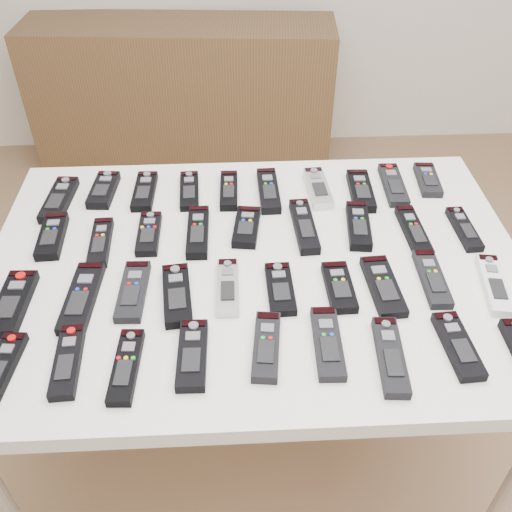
{
  "coord_description": "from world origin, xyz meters",
  "views": [
    {
      "loc": [
        -0.15,
        -0.95,
        1.66
      ],
      "look_at": [
        -0.1,
        0.04,
        0.8
      ],
      "focal_mm": 40.0,
      "sensor_mm": 36.0,
      "label": 1
    }
  ],
  "objects_px": {
    "remote_14": "(246,227)",
    "remote_26": "(383,286)",
    "remote_1": "(104,190)",
    "remote_31": "(126,366)",
    "remote_8": "(393,185)",
    "remote_15": "(304,226)",
    "table": "(256,281)",
    "remote_13": "(198,232)",
    "remote_6": "(318,188)",
    "remote_21": "(133,291)",
    "remote_35": "(390,356)",
    "sideboard": "(183,98)",
    "remote_10": "(52,236)",
    "remote_9": "(428,180)",
    "remote_17": "(414,231)",
    "remote_19": "(13,303)",
    "remote_25": "(339,287)",
    "remote_23": "(228,287)",
    "remote_32": "(192,355)",
    "remote_4": "(229,190)",
    "remote_16": "(359,226)",
    "remote_29": "(1,367)",
    "remote_20": "(82,297)",
    "remote_24": "(280,289)",
    "remote_28": "(494,285)",
    "remote_30": "(68,361)",
    "remote_22": "(177,295)",
    "remote_36": "(458,346)",
    "remote_0": "(59,200)",
    "remote_18": "(464,229)",
    "remote_33": "(266,346)",
    "remote_34": "(328,343)",
    "remote_11": "(101,242)",
    "remote_12": "(149,234)",
    "remote_7": "(361,191)"
  },
  "relations": [
    {
      "from": "remote_14",
      "to": "remote_26",
      "type": "height_order",
      "value": "remote_14"
    },
    {
      "from": "remote_1",
      "to": "remote_31",
      "type": "distance_m",
      "value": 0.61
    },
    {
      "from": "remote_8",
      "to": "remote_15",
      "type": "distance_m",
      "value": 0.31
    },
    {
      "from": "table",
      "to": "remote_13",
      "type": "xyz_separation_m",
      "value": [
        -0.14,
        0.11,
        0.07
      ]
    },
    {
      "from": "remote_6",
      "to": "remote_21",
      "type": "bearing_deg",
      "value": -143.74
    },
    {
      "from": "remote_35",
      "to": "remote_13",
      "type": "bearing_deg",
      "value": 137.43
    },
    {
      "from": "sideboard",
      "to": "remote_10",
      "type": "relative_size",
      "value": 9.23
    },
    {
      "from": "remote_9",
      "to": "remote_17",
      "type": "height_order",
      "value": "remote_17"
    },
    {
      "from": "remote_19",
      "to": "remote_25",
      "type": "relative_size",
      "value": 1.24
    },
    {
      "from": "remote_23",
      "to": "remote_32",
      "type": "bearing_deg",
      "value": -110.08
    },
    {
      "from": "remote_4",
      "to": "remote_19",
      "type": "height_order",
      "value": "remote_19"
    },
    {
      "from": "remote_16",
      "to": "remote_17",
      "type": "height_order",
      "value": "remote_16"
    },
    {
      "from": "remote_29",
      "to": "remote_15",
      "type": "bearing_deg",
      "value": 38.85
    },
    {
      "from": "remote_9",
      "to": "remote_29",
      "type": "xyz_separation_m",
      "value": [
        -0.99,
        -0.59,
        0.0
      ]
    },
    {
      "from": "remote_25",
      "to": "remote_6",
      "type": "bearing_deg",
      "value": 87.94
    },
    {
      "from": "remote_4",
      "to": "remote_20",
      "type": "relative_size",
      "value": 0.8
    },
    {
      "from": "remote_15",
      "to": "remote_17",
      "type": "height_order",
      "value": "remote_15"
    },
    {
      "from": "remote_17",
      "to": "remote_24",
      "type": "bearing_deg",
      "value": -153.47
    },
    {
      "from": "remote_28",
      "to": "remote_30",
      "type": "relative_size",
      "value": 1.05
    },
    {
      "from": "remote_15",
      "to": "remote_23",
      "type": "height_order",
      "value": "remote_15"
    },
    {
      "from": "remote_22",
      "to": "remote_16",
      "type": "bearing_deg",
      "value": 21.07
    },
    {
      "from": "remote_28",
      "to": "remote_36",
      "type": "distance_m",
      "value": 0.21
    },
    {
      "from": "remote_0",
      "to": "remote_17",
      "type": "xyz_separation_m",
      "value": [
        0.89,
        -0.18,
        -0.0
      ]
    },
    {
      "from": "remote_25",
      "to": "remote_18",
      "type": "bearing_deg",
      "value": 27.77
    },
    {
      "from": "remote_15",
      "to": "remote_18",
      "type": "relative_size",
      "value": 1.24
    },
    {
      "from": "remote_26",
      "to": "remote_30",
      "type": "distance_m",
      "value": 0.67
    },
    {
      "from": "remote_16",
      "to": "remote_32",
      "type": "xyz_separation_m",
      "value": [
        -0.4,
        -0.39,
        0.0
      ]
    },
    {
      "from": "remote_8",
      "to": "remote_29",
      "type": "distance_m",
      "value": 1.06
    },
    {
      "from": "remote_30",
      "to": "remote_0",
      "type": "bearing_deg",
      "value": 100.51
    },
    {
      "from": "remote_0",
      "to": "remote_10",
      "type": "distance_m",
      "value": 0.15
    },
    {
      "from": "remote_28",
      "to": "remote_36",
      "type": "xyz_separation_m",
      "value": [
        -0.13,
        -0.17,
        0.0
      ]
    },
    {
      "from": "remote_9",
      "to": "remote_0",
      "type": "bearing_deg",
      "value": -172.44
    },
    {
      "from": "remote_19",
      "to": "remote_32",
      "type": "distance_m",
      "value": 0.42
    },
    {
      "from": "remote_13",
      "to": "remote_18",
      "type": "bearing_deg",
      "value": -1.02
    },
    {
      "from": "remote_33",
      "to": "remote_34",
      "type": "bearing_deg",
      "value": 8.44
    },
    {
      "from": "remote_11",
      "to": "remote_15",
      "type": "distance_m",
      "value": 0.49
    },
    {
      "from": "remote_16",
      "to": "remote_18",
      "type": "bearing_deg",
      "value": 1.19
    },
    {
      "from": "remote_30",
      "to": "remote_25",
      "type": "bearing_deg",
      "value": 14.82
    },
    {
      "from": "remote_10",
      "to": "remote_22",
      "type": "height_order",
      "value": "same"
    },
    {
      "from": "remote_4",
      "to": "remote_32",
      "type": "height_order",
      "value": "remote_32"
    },
    {
      "from": "remote_4",
      "to": "remote_33",
      "type": "height_order",
      "value": "same"
    },
    {
      "from": "remote_9",
      "to": "remote_12",
      "type": "distance_m",
      "value": 0.77
    },
    {
      "from": "table",
      "to": "remote_19",
      "type": "relative_size",
      "value": 6.89
    },
    {
      "from": "remote_7",
      "to": "remote_8",
      "type": "height_order",
      "value": "remote_7"
    },
    {
      "from": "remote_1",
      "to": "remote_25",
      "type": "xyz_separation_m",
      "value": [
        0.57,
        -0.4,
        -0.0
      ]
    },
    {
      "from": "remote_18",
      "to": "remote_30",
      "type": "height_order",
      "value": "remote_30"
    },
    {
      "from": "remote_21",
      "to": "remote_26",
      "type": "distance_m",
      "value": 0.55
    },
    {
      "from": "remote_1",
      "to": "remote_26",
      "type": "xyz_separation_m",
      "value": [
        0.67,
        -0.4,
        -0.0
      ]
    },
    {
      "from": "remote_26",
      "to": "remote_34",
      "type": "distance_m",
      "value": 0.21
    },
    {
      "from": "remote_9",
      "to": "remote_19",
      "type": "distance_m",
      "value": 1.1
    }
  ]
}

